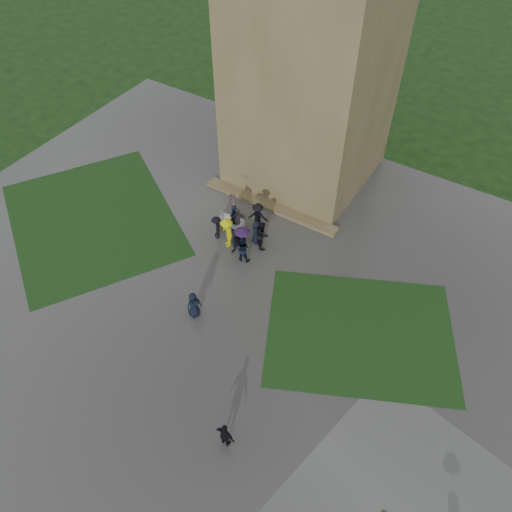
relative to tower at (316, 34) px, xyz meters
The scene contains 10 objects.
ground 17.49m from the tower, 90.00° to the right, with size 120.00×120.00×0.00m, color black.
plaza 15.81m from the tower, 90.00° to the right, with size 34.00×34.00×0.02m, color #393836.
lawn_inset_left 16.55m from the tower, 127.69° to the right, with size 11.00×9.00×0.01m, color black.
lawn_inset_right 15.90m from the tower, 49.64° to the right, with size 9.00×7.00×0.01m, color black.
tower is the anchor object (origin of this frame).
tower_plinth 9.90m from the tower, 90.00° to the right, with size 9.00×0.80×0.22m, color brown.
bench 11.24m from the tower, 96.99° to the right, with size 1.69×0.62×0.96m.
visitor_cluster 11.09m from the tower, 89.88° to the right, with size 3.50×3.46×2.56m.
pedestrian_mid 15.72m from the tower, 85.86° to the right, with size 0.77×0.52×1.57m, color black.
pedestrian_near 20.68m from the tower, 71.51° to the right, with size 0.90×0.51×1.54m, color black.
Camera 1 is at (11.51, -9.43, 20.47)m, focal length 35.00 mm.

